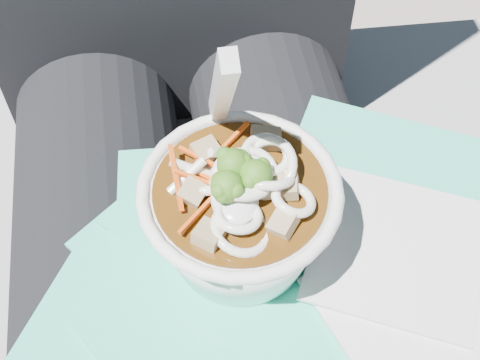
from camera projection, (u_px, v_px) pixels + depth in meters
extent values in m
cube|color=gray|center=(204.00, 296.00, 0.88)|extent=(1.02, 0.55, 0.44)
cylinder|color=black|center=(108.00, 318.00, 0.55)|extent=(0.16, 0.48, 0.16)
cylinder|color=black|center=(313.00, 287.00, 0.56)|extent=(0.16, 0.48, 0.16)
cube|color=#2EC3A0|center=(259.00, 256.00, 0.49)|extent=(0.16, 0.20, 0.00)
cube|color=#2EC3A0|center=(231.00, 236.00, 0.50)|extent=(0.24, 0.24, 0.00)
cube|color=#2EC3A0|center=(211.00, 223.00, 0.50)|extent=(0.17, 0.17, 0.00)
cube|color=#2EC3A0|center=(242.00, 246.00, 0.49)|extent=(0.20, 0.20, 0.00)
cube|color=#2EC3A0|center=(237.00, 356.00, 0.44)|extent=(0.22, 0.23, 0.00)
cube|color=#2EC3A0|center=(388.00, 202.00, 0.51)|extent=(0.23, 0.23, 0.00)
cube|color=silver|center=(434.00, 315.00, 0.45)|extent=(0.17, 0.17, 0.00)
cube|color=silver|center=(397.00, 250.00, 0.47)|extent=(0.16, 0.16, 0.00)
torus|color=white|center=(240.00, 191.00, 0.42)|extent=(0.13, 0.13, 0.01)
cylinder|color=#422509|center=(240.00, 194.00, 0.43)|extent=(0.11, 0.11, 0.01)
torus|color=white|center=(241.00, 185.00, 0.42)|extent=(0.06, 0.05, 0.03)
torus|color=white|center=(267.00, 155.00, 0.43)|extent=(0.05, 0.05, 0.01)
torus|color=white|center=(241.00, 179.00, 0.43)|extent=(0.06, 0.05, 0.04)
torus|color=white|center=(261.00, 194.00, 0.42)|extent=(0.05, 0.05, 0.03)
torus|color=white|center=(267.00, 168.00, 0.42)|extent=(0.05, 0.06, 0.04)
torus|color=white|center=(294.00, 199.00, 0.41)|extent=(0.03, 0.03, 0.02)
torus|color=white|center=(238.00, 215.00, 0.41)|extent=(0.04, 0.04, 0.01)
torus|color=white|center=(242.00, 185.00, 0.42)|extent=(0.05, 0.05, 0.04)
torus|color=white|center=(241.00, 230.00, 0.40)|extent=(0.05, 0.05, 0.02)
torus|color=white|center=(251.00, 173.00, 0.42)|extent=(0.05, 0.05, 0.02)
torus|color=white|center=(267.00, 177.00, 0.42)|extent=(0.04, 0.04, 0.03)
torus|color=white|center=(207.00, 180.00, 0.42)|extent=(0.04, 0.04, 0.02)
cylinder|color=white|center=(190.00, 168.00, 0.43)|extent=(0.03, 0.01, 0.02)
cylinder|color=white|center=(225.00, 163.00, 0.43)|extent=(0.02, 0.01, 0.02)
cylinder|color=white|center=(230.00, 153.00, 0.43)|extent=(0.03, 0.02, 0.02)
cylinder|color=white|center=(187.00, 176.00, 0.42)|extent=(0.03, 0.02, 0.02)
cylinder|color=#7EAF55|center=(256.00, 187.00, 0.42)|extent=(0.01, 0.01, 0.01)
sphere|color=#2A6016|center=(256.00, 175.00, 0.41)|extent=(0.02, 0.02, 0.02)
sphere|color=#2A6016|center=(250.00, 181.00, 0.40)|extent=(0.01, 0.01, 0.01)
sphere|color=#2A6016|center=(262.00, 166.00, 0.41)|extent=(0.01, 0.01, 0.01)
sphere|color=#2A6016|center=(246.00, 169.00, 0.41)|extent=(0.01, 0.01, 0.01)
sphere|color=#2A6016|center=(263.00, 167.00, 0.41)|extent=(0.01, 0.01, 0.01)
cylinder|color=#7EAF55|center=(233.00, 176.00, 0.42)|extent=(0.01, 0.01, 0.01)
sphere|color=#2A6016|center=(233.00, 164.00, 0.41)|extent=(0.02, 0.02, 0.02)
sphere|color=#2A6016|center=(241.00, 157.00, 0.42)|extent=(0.01, 0.01, 0.01)
sphere|color=#2A6016|center=(244.00, 161.00, 0.41)|extent=(0.01, 0.01, 0.01)
sphere|color=#2A6016|center=(224.00, 155.00, 0.41)|extent=(0.01, 0.01, 0.01)
sphere|color=#2A6016|center=(244.00, 165.00, 0.41)|extent=(0.01, 0.01, 0.01)
cylinder|color=#7EAF55|center=(227.00, 198.00, 0.41)|extent=(0.01, 0.01, 0.01)
sphere|color=#2A6016|center=(227.00, 187.00, 0.40)|extent=(0.02, 0.02, 0.02)
sphere|color=#2A6016|center=(219.00, 191.00, 0.40)|extent=(0.01, 0.01, 0.01)
sphere|color=#2A6016|center=(219.00, 180.00, 0.41)|extent=(0.01, 0.01, 0.01)
sphere|color=#2A6016|center=(223.00, 195.00, 0.40)|extent=(0.01, 0.01, 0.01)
sphere|color=#2A6016|center=(236.00, 190.00, 0.40)|extent=(0.01, 0.01, 0.01)
cube|color=#F65714|center=(205.00, 182.00, 0.42)|extent=(0.04, 0.02, 0.02)
cube|color=#F65714|center=(228.00, 143.00, 0.44)|extent=(0.03, 0.03, 0.01)
cube|color=#F65714|center=(200.00, 211.00, 0.41)|extent=(0.03, 0.03, 0.01)
cube|color=#F65714|center=(205.00, 161.00, 0.43)|extent=(0.03, 0.03, 0.01)
cube|color=#F65714|center=(176.00, 178.00, 0.42)|extent=(0.01, 0.04, 0.02)
cube|color=#F65714|center=(205.00, 176.00, 0.42)|extent=(0.02, 0.03, 0.01)
cube|color=#917752|center=(287.00, 187.00, 0.42)|extent=(0.02, 0.02, 0.01)
cube|color=#917752|center=(266.00, 141.00, 0.45)|extent=(0.02, 0.02, 0.02)
cube|color=#917752|center=(206.00, 151.00, 0.43)|extent=(0.02, 0.02, 0.01)
cube|color=#917752|center=(193.00, 193.00, 0.42)|extent=(0.02, 0.02, 0.01)
cube|color=#917752|center=(209.00, 235.00, 0.40)|extent=(0.02, 0.02, 0.01)
cube|color=#917752|center=(283.00, 224.00, 0.40)|extent=(0.02, 0.02, 0.01)
ellipsoid|color=white|center=(235.00, 200.00, 0.41)|extent=(0.03, 0.04, 0.01)
cube|color=white|center=(222.00, 90.00, 0.40)|extent=(0.01, 0.08, 0.12)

